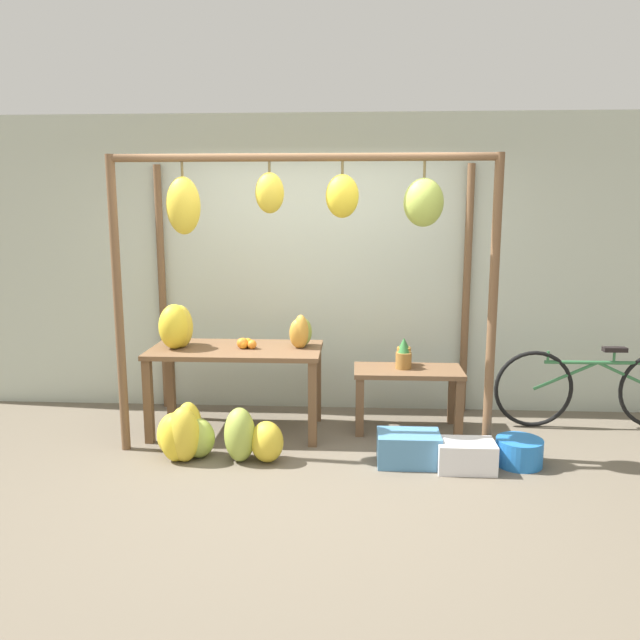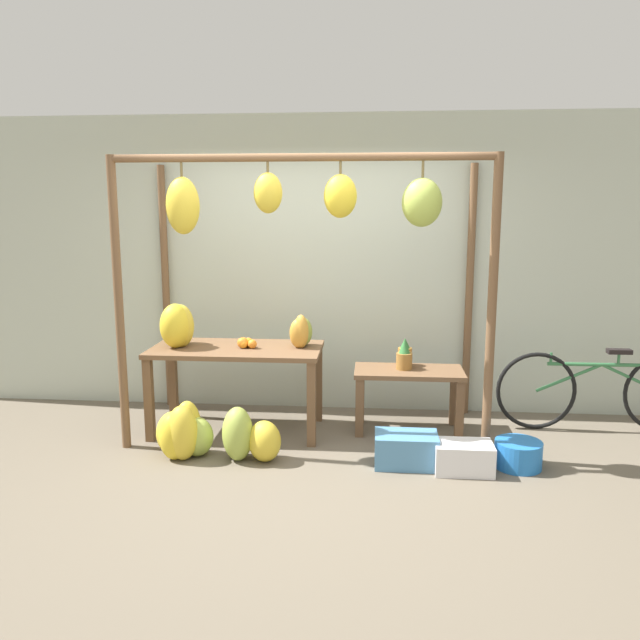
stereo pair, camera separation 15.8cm
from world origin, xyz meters
The scene contains 15 objects.
ground_plane centered at (0.00, 0.00, 0.00)m, with size 20.00×20.00×0.00m, color #665B4C.
shop_wall_back centered at (0.00, 1.61, 1.40)m, with size 8.00×0.08×2.80m.
stall_awning centered at (0.03, 0.57, 1.75)m, with size 2.97×1.30×2.34m.
display_table_main centered at (-0.62, 0.85, 0.64)m, with size 1.47×0.73×0.75m.
display_table_side centered at (0.88, 0.98, 0.43)m, with size 0.94×0.47×0.55m.
banana_pile_on_table centered at (-1.12, 0.84, 0.93)m, with size 0.36×0.47×0.38m.
orange_pile centered at (-0.53, 0.84, 0.80)m, with size 0.17×0.15×0.09m.
pineapple_cluster centered at (0.84, 1.04, 0.66)m, with size 0.14×0.27×0.27m.
banana_pile_ground_left centered at (-0.92, 0.23, 0.19)m, with size 0.54×0.44×0.44m.
banana_pile_ground_right centered at (-0.38, 0.19, 0.19)m, with size 0.54×0.36×0.43m.
fruit_crate_white centered at (0.83, 0.21, 0.12)m, with size 0.48×0.31×0.25m.
blue_bucket centered at (1.67, 0.24, 0.10)m, with size 0.35×0.35×0.20m.
parked_bicycle centered at (2.55, 1.12, 0.37)m, with size 1.79×0.08×0.74m.
papaya_pile centered at (-0.06, 0.91, 0.88)m, with size 0.23×0.30×0.29m.
fruit_crate_purple centered at (1.25, 0.12, 0.11)m, with size 0.43×0.28×0.22m.
Camera 2 is at (0.56, -4.33, 1.93)m, focal length 35.00 mm.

